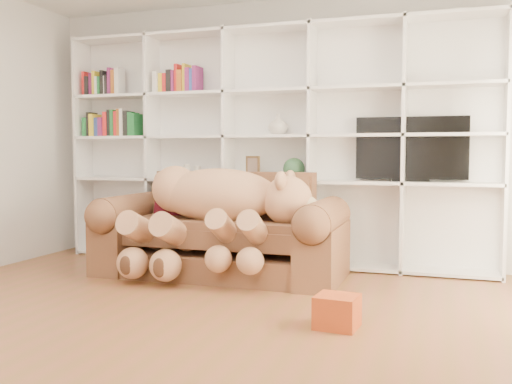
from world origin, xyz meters
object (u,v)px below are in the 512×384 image
(sofa, at_px, (222,236))
(gift_box, at_px, (337,311))
(teddy_bear, at_px, (215,206))
(tv, at_px, (411,150))

(sofa, relative_size, gift_box, 8.46)
(teddy_bear, height_order, tv, tv)
(sofa, relative_size, teddy_bear, 1.35)
(sofa, distance_m, gift_box, 1.84)
(teddy_bear, distance_m, tv, 1.92)
(gift_box, bearing_deg, teddy_bear, 140.39)
(tv, bearing_deg, gift_box, -99.74)
(gift_box, height_order, tv, tv)
(teddy_bear, bearing_deg, gift_box, -31.30)
(teddy_bear, relative_size, tv, 1.62)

